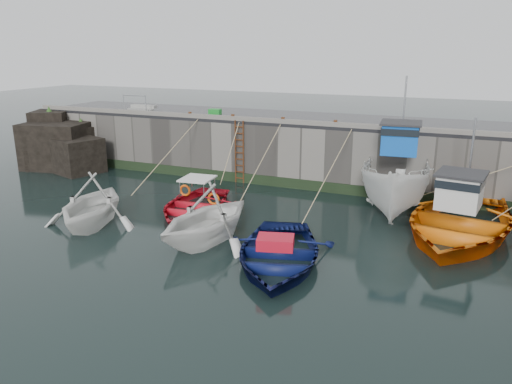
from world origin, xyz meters
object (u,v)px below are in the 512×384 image
at_px(boat_near_blacktrim, 207,241).
at_px(boat_near_navy, 277,262).
at_px(ladder, 239,152).
at_px(boat_near_blue, 194,211).
at_px(bollard_d, 335,123).
at_px(boat_far_orange, 458,222).
at_px(fish_crate, 215,112).
at_px(boat_far_white, 397,181).
at_px(bollard_b, 233,117).
at_px(bollard_a, 190,115).
at_px(boat_near_white, 93,224).
at_px(bollard_e, 406,127).
at_px(bollard_c, 283,120).

relative_size(boat_near_blacktrim, boat_near_navy, 0.83).
height_order(ladder, boat_near_blacktrim, ladder).
xyz_separation_m(boat_near_blue, bollard_d, (4.67, 5.26, 3.30)).
height_order(boat_near_navy, bollard_d, bollard_d).
xyz_separation_m(boat_far_orange, fish_crate, (-12.94, 5.44, 2.79)).
relative_size(boat_near_blacktrim, boat_far_white, 0.60).
height_order(boat_near_navy, bollard_b, bollard_b).
bearing_deg(bollard_a, boat_near_blacktrim, -56.57).
bearing_deg(bollard_d, boat_near_blue, -131.61).
height_order(boat_near_white, bollard_b, bollard_b).
bearing_deg(boat_near_navy, boat_near_blue, 129.88).
xyz_separation_m(fish_crate, bollard_e, (10.37, -1.61, -0.00)).
xyz_separation_m(bollard_a, bollard_d, (7.80, 0.00, 0.00)).
relative_size(boat_near_white, bollard_e, 15.96).
relative_size(boat_near_navy, bollard_a, 19.77).
xyz_separation_m(boat_far_white, bollard_b, (-8.47, 1.47, 2.09)).
xyz_separation_m(ladder, fish_crate, (-2.37, 1.95, 1.71)).
distance_m(boat_near_blue, boat_far_white, 8.79).
bearing_deg(bollard_e, boat_far_white, -91.12).
distance_m(ladder, bollard_c, 2.81).
relative_size(boat_far_white, fish_crate, 12.12).
xyz_separation_m(boat_near_blacktrim, fish_crate, (-4.70, 9.69, 3.30)).
bearing_deg(bollard_a, fish_crate, 68.73).
height_order(boat_near_white, boat_near_blacktrim, boat_near_blacktrim).
bearing_deg(bollard_d, boat_near_white, -131.84).
bearing_deg(boat_near_navy, bollard_c, 93.77).
xyz_separation_m(boat_far_orange, bollard_d, (-5.77, 3.83, 2.79)).
distance_m(boat_near_navy, boat_far_white, 7.89).
bearing_deg(bollard_a, boat_near_white, -87.52).
bearing_deg(boat_far_orange, bollard_c, 163.37).
bearing_deg(boat_near_blue, fish_crate, 104.46).
relative_size(boat_far_orange, bollard_b, 29.51).
height_order(boat_near_white, fish_crate, fish_crate).
distance_m(boat_near_blue, bollard_e, 10.02).
distance_m(boat_near_blue, bollard_c, 6.54).
relative_size(boat_far_white, bollard_c, 27.42).
bearing_deg(fish_crate, boat_near_blacktrim, -69.55).
relative_size(fish_crate, bollard_a, 2.26).
bearing_deg(bollard_e, bollard_a, 180.00).
bearing_deg(bollard_a, bollard_d, 0.00).
xyz_separation_m(boat_near_blue, bollard_b, (-0.63, 5.26, 3.30)).
bearing_deg(bollard_b, boat_far_white, -9.86).
relative_size(boat_near_blue, boat_far_white, 0.64).
xyz_separation_m(boat_far_white, bollard_e, (0.03, 1.47, 2.09)).
relative_size(bollard_b, bollard_d, 1.00).
height_order(boat_near_blacktrim, boat_near_navy, boat_near_blacktrim).
relative_size(ladder, boat_near_blacktrim, 0.69).
xyz_separation_m(ladder, boat_far_orange, (10.57, -3.50, -1.08)).
relative_size(boat_near_white, fish_crate, 7.05).
height_order(boat_near_blue, bollard_e, bollard_e).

